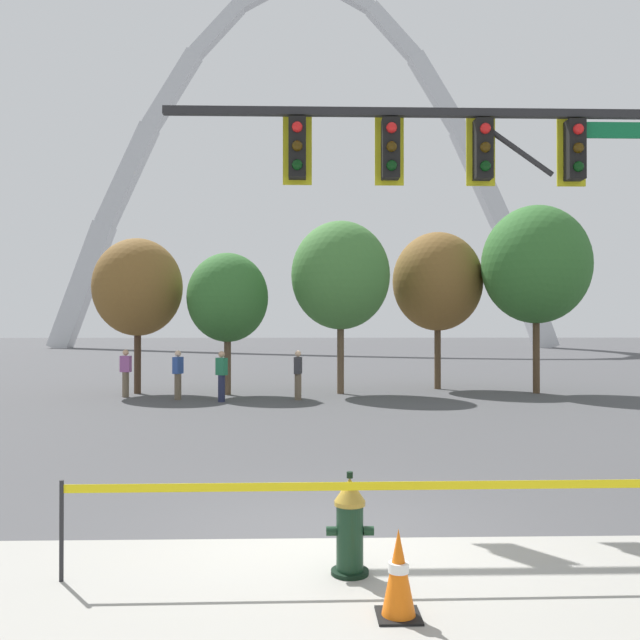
{
  "coord_description": "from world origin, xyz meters",
  "views": [
    {
      "loc": [
        -0.28,
        -7.62,
        2.4
      ],
      "look_at": [
        0.05,
        5.0,
        2.5
      ],
      "focal_mm": 37.25,
      "sensor_mm": 36.0,
      "label": 1
    }
  ],
  "objects_px": {
    "pedestrian_standing_center": "(222,376)",
    "pedestrian_near_trees": "(298,375)",
    "fire_hydrant": "(350,526)",
    "traffic_signal_gantry": "(511,192)",
    "pedestrian_walking_right": "(126,373)",
    "traffic_cone_by_hydrant": "(399,574)",
    "pedestrian_walking_left": "(178,374)",
    "monument_arch": "(305,180)"
  },
  "relations": [
    {
      "from": "traffic_cone_by_hydrant",
      "to": "monument_arch",
      "type": "bearing_deg",
      "value": 90.45
    },
    {
      "from": "traffic_cone_by_hydrant",
      "to": "pedestrian_walking_left",
      "type": "xyz_separation_m",
      "value": [
        -4.81,
        16.06,
        0.46
      ]
    },
    {
      "from": "pedestrian_walking_right",
      "to": "pedestrian_standing_center",
      "type": "bearing_deg",
      "value": -23.32
    },
    {
      "from": "traffic_signal_gantry",
      "to": "monument_arch",
      "type": "xyz_separation_m",
      "value": [
        -2.86,
        60.72,
        13.48
      ]
    },
    {
      "from": "fire_hydrant",
      "to": "monument_arch",
      "type": "bearing_deg",
      "value": 90.16
    },
    {
      "from": "fire_hydrant",
      "to": "pedestrian_walking_left",
      "type": "height_order",
      "value": "pedestrian_walking_left"
    },
    {
      "from": "fire_hydrant",
      "to": "pedestrian_near_trees",
      "type": "distance_m",
      "value": 14.95
    },
    {
      "from": "traffic_signal_gantry",
      "to": "pedestrian_walking_left",
      "type": "distance_m",
      "value": 14.08
    },
    {
      "from": "fire_hydrant",
      "to": "pedestrian_standing_center",
      "type": "xyz_separation_m",
      "value": [
        -3.0,
        14.47,
        0.35
      ]
    },
    {
      "from": "pedestrian_walking_left",
      "to": "pedestrian_walking_right",
      "type": "height_order",
      "value": "same"
    },
    {
      "from": "traffic_cone_by_hydrant",
      "to": "pedestrian_walking_right",
      "type": "height_order",
      "value": "pedestrian_walking_right"
    },
    {
      "from": "pedestrian_near_trees",
      "to": "pedestrian_walking_right",
      "type": "bearing_deg",
      "value": 170.25
    },
    {
      "from": "traffic_signal_gantry",
      "to": "pedestrian_near_trees",
      "type": "distance_m",
      "value": 12.41
    },
    {
      "from": "pedestrian_standing_center",
      "to": "traffic_signal_gantry",
      "type": "bearing_deg",
      "value": -62.58
    },
    {
      "from": "traffic_signal_gantry",
      "to": "monument_arch",
      "type": "distance_m",
      "value": 62.26
    },
    {
      "from": "pedestrian_walking_right",
      "to": "monument_arch",
      "type": "bearing_deg",
      "value": 82.7
    },
    {
      "from": "monument_arch",
      "to": "pedestrian_standing_center",
      "type": "height_order",
      "value": "monument_arch"
    },
    {
      "from": "traffic_signal_gantry",
      "to": "pedestrian_walking_right",
      "type": "xyz_separation_m",
      "value": [
        -9.05,
        12.4,
        -3.59
      ]
    },
    {
      "from": "fire_hydrant",
      "to": "traffic_signal_gantry",
      "type": "distance_m",
      "value": 5.93
    },
    {
      "from": "fire_hydrant",
      "to": "pedestrian_walking_right",
      "type": "height_order",
      "value": "pedestrian_walking_right"
    },
    {
      "from": "traffic_signal_gantry",
      "to": "pedestrian_walking_left",
      "type": "relative_size",
      "value": 4.92
    },
    {
      "from": "pedestrian_walking_left",
      "to": "pedestrian_standing_center",
      "type": "relative_size",
      "value": 1.0
    },
    {
      "from": "traffic_signal_gantry",
      "to": "pedestrian_standing_center",
      "type": "height_order",
      "value": "traffic_signal_gantry"
    },
    {
      "from": "pedestrian_standing_center",
      "to": "fire_hydrant",
      "type": "bearing_deg",
      "value": -78.3
    },
    {
      "from": "traffic_cone_by_hydrant",
      "to": "pedestrian_near_trees",
      "type": "relative_size",
      "value": 0.46
    },
    {
      "from": "traffic_cone_by_hydrant",
      "to": "pedestrian_near_trees",
      "type": "bearing_deg",
      "value": 93.38
    },
    {
      "from": "pedestrian_standing_center",
      "to": "pedestrian_walking_right",
      "type": "height_order",
      "value": "same"
    },
    {
      "from": "traffic_cone_by_hydrant",
      "to": "traffic_signal_gantry",
      "type": "bearing_deg",
      "value": 62.26
    },
    {
      "from": "pedestrian_standing_center",
      "to": "pedestrian_near_trees",
      "type": "height_order",
      "value": "same"
    },
    {
      "from": "traffic_cone_by_hydrant",
      "to": "pedestrian_near_trees",
      "type": "distance_m",
      "value": 15.92
    },
    {
      "from": "traffic_signal_gantry",
      "to": "pedestrian_near_trees",
      "type": "relative_size",
      "value": 4.92
    },
    {
      "from": "pedestrian_walking_left",
      "to": "monument_arch",
      "type": "bearing_deg",
      "value": 85.0
    },
    {
      "from": "traffic_cone_by_hydrant",
      "to": "monument_arch",
      "type": "height_order",
      "value": "monument_arch"
    },
    {
      "from": "monument_arch",
      "to": "pedestrian_walking_right",
      "type": "distance_m",
      "value": 51.62
    },
    {
      "from": "fire_hydrant",
      "to": "pedestrian_walking_right",
      "type": "relative_size",
      "value": 0.62
    },
    {
      "from": "traffic_signal_gantry",
      "to": "pedestrian_standing_center",
      "type": "bearing_deg",
      "value": 117.42
    },
    {
      "from": "pedestrian_walking_left",
      "to": "pedestrian_walking_right",
      "type": "distance_m",
      "value": 2.06
    },
    {
      "from": "pedestrian_walking_left",
      "to": "pedestrian_near_trees",
      "type": "distance_m",
      "value": 3.88
    },
    {
      "from": "fire_hydrant",
      "to": "traffic_cone_by_hydrant",
      "type": "distance_m",
      "value": 1.01
    },
    {
      "from": "pedestrian_walking_right",
      "to": "traffic_cone_by_hydrant",
      "type": "bearing_deg",
      "value": -68.34
    },
    {
      "from": "monument_arch",
      "to": "pedestrian_standing_center",
      "type": "distance_m",
      "value": 52.69
    },
    {
      "from": "pedestrian_standing_center",
      "to": "monument_arch",
      "type": "bearing_deg",
      "value": 86.76
    }
  ]
}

